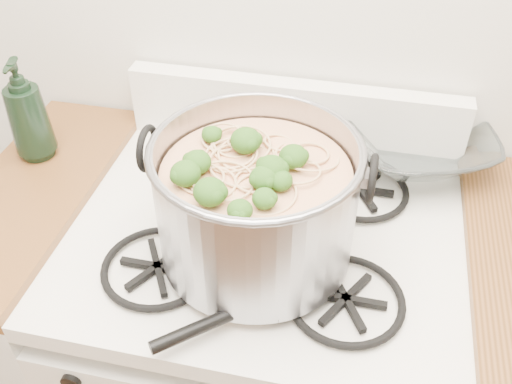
% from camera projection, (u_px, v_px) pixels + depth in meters
% --- Properties ---
extents(gas_range, '(0.76, 0.66, 0.92)m').
position_uv_depth(gas_range, '(264.00, 365.00, 1.42)').
color(gas_range, white).
rests_on(gas_range, ground).
extents(counter_left, '(0.25, 0.65, 0.92)m').
position_uv_depth(counter_left, '(75.00, 322.00, 1.49)').
color(counter_left, silver).
rests_on(counter_left, ground).
extents(stock_pot, '(0.38, 0.35, 0.24)m').
position_uv_depth(stock_pot, '(256.00, 204.00, 0.98)').
color(stock_pot, '#96979E').
rests_on(stock_pot, gas_range).
extents(spatula, '(0.42, 0.42, 0.02)m').
position_uv_depth(spatula, '(293.00, 287.00, 0.96)').
color(spatula, black).
rests_on(spatula, gas_range).
extents(glass_bowl, '(0.16, 0.16, 0.03)m').
position_uv_depth(glass_bowl, '(417.00, 151.00, 1.25)').
color(glass_bowl, white).
rests_on(glass_bowl, gas_range).
extents(bottle, '(0.11, 0.11, 0.23)m').
position_uv_depth(bottle, '(26.00, 110.00, 1.20)').
color(bottle, black).
rests_on(bottle, counter_left).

